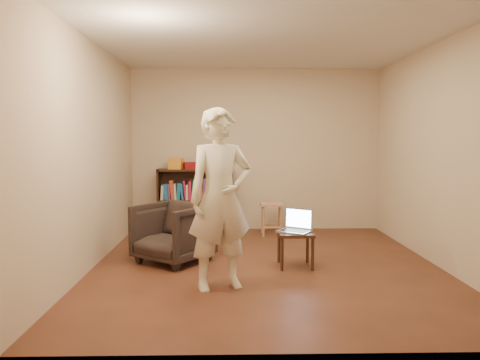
{
  "coord_description": "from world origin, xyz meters",
  "views": [
    {
      "loc": [
        -0.42,
        -5.35,
        1.49
      ],
      "look_at": [
        -0.29,
        0.35,
        0.98
      ],
      "focal_mm": 35.0,
      "sensor_mm": 36.0,
      "label": 1
    }
  ],
  "objects_px": {
    "side_table": "(295,238)",
    "person": "(220,199)",
    "stool": "(272,209)",
    "armchair": "(173,233)",
    "bookshelf": "(196,204)",
    "laptop": "(296,226)"
  },
  "relations": [
    {
      "from": "side_table",
      "to": "person",
      "type": "height_order",
      "value": "person"
    },
    {
      "from": "stool",
      "to": "person",
      "type": "distance_m",
      "value": 2.73
    },
    {
      "from": "armchair",
      "to": "side_table",
      "type": "distance_m",
      "value": 1.46
    },
    {
      "from": "bookshelf",
      "to": "stool",
      "type": "height_order",
      "value": "bookshelf"
    },
    {
      "from": "stool",
      "to": "person",
      "type": "bearing_deg",
      "value": -105.97
    },
    {
      "from": "stool",
      "to": "armchair",
      "type": "bearing_deg",
      "value": -130.24
    },
    {
      "from": "bookshelf",
      "to": "laptop",
      "type": "height_order",
      "value": "bookshelf"
    },
    {
      "from": "armchair",
      "to": "person",
      "type": "distance_m",
      "value": 1.29
    },
    {
      "from": "armchair",
      "to": "side_table",
      "type": "height_order",
      "value": "armchair"
    },
    {
      "from": "person",
      "to": "stool",
      "type": "bearing_deg",
      "value": 53.72
    },
    {
      "from": "armchair",
      "to": "person",
      "type": "relative_size",
      "value": 0.44
    },
    {
      "from": "bookshelf",
      "to": "side_table",
      "type": "distance_m",
      "value": 2.5
    },
    {
      "from": "stool",
      "to": "person",
      "type": "relative_size",
      "value": 0.27
    },
    {
      "from": "stool",
      "to": "side_table",
      "type": "height_order",
      "value": "stool"
    },
    {
      "from": "side_table",
      "to": "laptop",
      "type": "xyz_separation_m",
      "value": [
        0.01,
        0.03,
        0.13
      ]
    },
    {
      "from": "bookshelf",
      "to": "stool",
      "type": "relative_size",
      "value": 2.45
    },
    {
      "from": "stool",
      "to": "laptop",
      "type": "relative_size",
      "value": 1.12
    },
    {
      "from": "stool",
      "to": "armchair",
      "type": "xyz_separation_m",
      "value": [
        -1.33,
        -1.57,
        -0.04
      ]
    },
    {
      "from": "laptop",
      "to": "person",
      "type": "bearing_deg",
      "value": -103.72
    },
    {
      "from": "bookshelf",
      "to": "laptop",
      "type": "xyz_separation_m",
      "value": [
        1.31,
        -2.1,
        0.03
      ]
    },
    {
      "from": "bookshelf",
      "to": "armchair",
      "type": "bearing_deg",
      "value": -94.05
    },
    {
      "from": "side_table",
      "to": "stool",
      "type": "bearing_deg",
      "value": 93.56
    }
  ]
}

